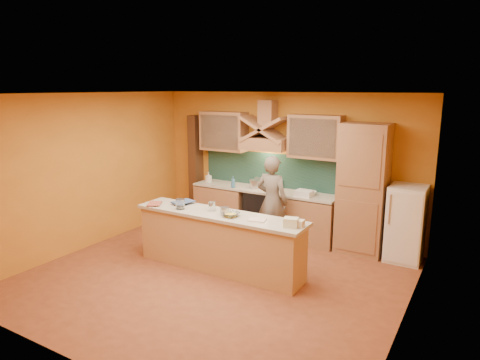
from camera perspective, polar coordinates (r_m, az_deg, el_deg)
The scene contains 36 objects.
floor at distance 6.83m, azimuth -3.41°, elevation -12.80°, with size 5.50×5.00×0.01m, color brown.
ceiling at distance 6.19m, azimuth -3.74°, elevation 11.40°, with size 5.50×5.00×0.01m, color white.
wall_back at distance 8.50m, azimuth 5.90°, elevation 2.12°, with size 5.50×0.02×2.80m, color orange.
wall_front at distance 4.60m, azimuth -21.42°, elevation -7.54°, with size 5.50×0.02×2.80m, color orange.
wall_left at distance 8.20m, azimuth -19.72°, elevation 1.07°, with size 0.02×5.00×2.80m, color orange.
wall_right at distance 5.38m, azimuth 21.60°, elevation -4.72°, with size 0.02×5.00×2.80m, color orange.
base_cabinet_left at distance 9.05m, azimuth -2.26°, elevation -3.50°, with size 1.10×0.60×0.86m, color #A4704B.
base_cabinet_right at distance 8.22m, azimuth 9.00°, elevation -5.29°, with size 1.10×0.60×0.86m, color #A4704B.
counter_top at distance 8.47m, azimuth 3.13°, elevation -1.33°, with size 3.00×0.62×0.04m, color #B6AD9A.
stove at distance 8.59m, azimuth 3.09°, elevation -4.25°, with size 0.60×0.58×0.90m, color black.
backsplash at distance 8.65m, azimuth 4.03°, elevation 1.31°, with size 3.00×0.03×0.70m, color #1A3932.
range_hood at distance 8.35m, azimuth 3.36°, elevation 4.89°, with size 0.92×0.50×0.24m, color #A4704B.
hood_chimney at distance 8.38m, azimuth 3.73°, elevation 8.90°, with size 0.30×0.30×0.50m, color #A4704B.
upper_cabinet_left at distance 8.89m, azimuth -2.18°, elevation 6.52°, with size 1.00×0.35×0.80m, color #A4704B.
upper_cabinet_right at distance 7.99m, azimuth 10.05°, elevation 5.69°, with size 1.00×0.35×0.80m, color #A4704B.
pantry_column at distance 7.74m, azimuth 16.07°, elevation -1.21°, with size 0.80×0.60×2.30m, color #A4704B.
fridge at distance 7.73m, azimuth 21.25°, elevation -5.44°, with size 0.58×0.60×1.30m, color white.
trim_column_left at distance 9.45m, azimuth -5.89°, elevation 1.61°, with size 0.20×0.30×2.30m, color #472816.
island_body at distance 6.94m, azimuth -2.75°, elevation -8.42°, with size 2.80×0.55×0.88m, color tan.
island_top at distance 6.78m, azimuth -2.80°, elevation -4.63°, with size 2.90×0.62×0.05m, color #B6AD9A.
person at distance 7.84m, azimuth 4.29°, elevation -2.86°, with size 0.62×0.41×1.70m, color #70665B.
pot_large at distance 8.53m, azimuth 2.07°, elevation -0.62°, with size 0.22×0.22×0.17m, color silver.
pot_small at distance 8.50m, azimuth 4.26°, elevation -0.79°, with size 0.19×0.19×0.15m, color silver.
soap_bottle_a at distance 9.07m, azimuth -4.21°, elevation 0.38°, with size 0.09×0.10×0.21m, color silver.
soap_bottle_b at distance 8.53m, azimuth -0.91°, elevation -0.27°, with size 0.09×0.09×0.23m, color teal.
bowl_back at distance 8.08m, azimuth 9.32°, elevation -1.74°, with size 0.24×0.24×0.08m, color white.
dish_rack at distance 7.97m, azimuth 8.56°, elevation -1.76°, with size 0.31×0.24×0.11m, color white.
book_lower at distance 7.41m, azimuth -12.15°, elevation -3.13°, with size 0.22×0.29×0.03m, color #A04C39.
book_upper at distance 7.44m, azimuth -8.21°, elevation -2.74°, with size 0.26×0.35×0.03m, color #3A5181.
jar_large at distance 7.04m, azimuth -7.98°, elevation -3.20°, with size 0.15×0.15×0.16m, color silver.
jar_small at distance 6.90m, azimuth -3.75°, elevation -3.52°, with size 0.11×0.11×0.14m, color white.
kitchen_scale at distance 6.69m, azimuth -2.07°, elevation -4.21°, with size 0.12×0.12×0.10m, color white.
mixing_bowl at distance 6.59m, azimuth -1.28°, elevation -4.61°, with size 0.27×0.27×0.07m, color silver.
cloth at distance 6.41m, azimuth 2.31°, elevation -5.32°, with size 0.26×0.19×0.02m, color beige.
grocery_bag_a at distance 6.15m, azimuth 6.80°, elevation -5.63°, with size 0.20×0.16×0.13m, color beige.
grocery_bag_b at distance 6.17m, azimuth 7.76°, elevation -5.73°, with size 0.16×0.13×0.10m, color beige.
Camera 1 is at (3.47, -5.12, 2.90)m, focal length 32.00 mm.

